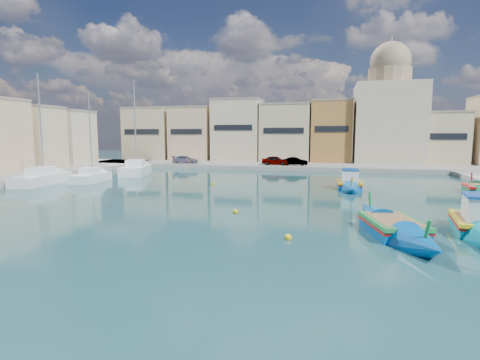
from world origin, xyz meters
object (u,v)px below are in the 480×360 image
(luzzu_cyan_mid, at_px, (479,190))
(yacht_north, at_px, (139,169))
(church_block, at_px, (388,112))
(yacht_mid, at_px, (54,178))
(luzzu_blue_cabin, at_px, (349,185))
(yacht_midnorth, at_px, (98,177))
(luzzu_turquoise_cabin, at_px, (478,225))
(luzzu_blue_south, at_px, (393,229))

(luzzu_cyan_mid, relative_size, yacht_north, 0.72)
(church_block, bearing_deg, yacht_mid, -141.36)
(luzzu_blue_cabin, bearing_deg, yacht_midnorth, 179.43)
(luzzu_cyan_mid, bearing_deg, luzzu_blue_cabin, 178.25)
(yacht_mid, bearing_deg, yacht_north, 68.06)
(yacht_mid, bearing_deg, luzzu_blue_cabin, 4.42)
(church_block, relative_size, luzzu_turquoise_cabin, 1.90)
(yacht_mid, bearing_deg, luzzu_cyan_mid, 2.81)
(luzzu_turquoise_cabin, distance_m, yacht_midnorth, 35.36)
(luzzu_blue_south, height_order, yacht_north, yacht_north)
(luzzu_blue_south, xyz_separation_m, yacht_mid, (-31.38, 13.59, 0.17))
(luzzu_blue_cabin, relative_size, luzzu_cyan_mid, 0.92)
(luzzu_cyan_mid, relative_size, yacht_mid, 0.76)
(luzzu_blue_south, xyz_separation_m, yacht_north, (-27.16, 24.06, 0.20))
(luzzu_blue_south, distance_m, yacht_midnorth, 32.17)
(yacht_midnorth, bearing_deg, yacht_north, 85.26)
(luzzu_turquoise_cabin, distance_m, yacht_north, 38.77)
(yacht_north, xyz_separation_m, yacht_mid, (-4.22, -10.47, -0.03))
(yacht_north, relative_size, yacht_mid, 1.06)
(luzzu_turquoise_cabin, height_order, luzzu_blue_cabin, luzzu_turquoise_cabin)
(church_block, height_order, luzzu_cyan_mid, church_block)
(luzzu_cyan_mid, bearing_deg, luzzu_turquoise_cabin, -109.12)
(luzzu_turquoise_cabin, xyz_separation_m, luzzu_blue_south, (-4.34, -1.46, -0.09))
(luzzu_blue_cabin, bearing_deg, luzzu_cyan_mid, -1.75)
(luzzu_cyan_mid, bearing_deg, church_block, 98.04)
(luzzu_turquoise_cabin, distance_m, luzzu_cyan_mid, 14.95)
(yacht_midnorth, bearing_deg, luzzu_blue_cabin, -0.57)
(luzzu_blue_cabin, distance_m, yacht_mid, 30.07)
(church_block, height_order, luzzu_turquoise_cabin, church_block)
(luzzu_blue_cabin, xyz_separation_m, yacht_midnorth, (-26.42, 0.26, 0.05))
(church_block, xyz_separation_m, luzzu_blue_south, (-5.37, -42.96, -8.11))
(church_block, xyz_separation_m, yacht_midnorth, (-33.18, -26.79, -8.01))
(luzzu_turquoise_cabin, relative_size, luzzu_cyan_mid, 1.12)
(luzzu_blue_cabin, bearing_deg, luzzu_blue_south, -84.98)
(luzzu_cyan_mid, distance_m, yacht_mid, 40.66)
(luzzu_blue_south, bearing_deg, luzzu_blue_cabin, 95.02)
(luzzu_cyan_mid, relative_size, luzzu_blue_south, 0.89)
(yacht_north, bearing_deg, yacht_midnorth, -94.74)
(luzzu_blue_cabin, relative_size, luzzu_blue_south, 0.82)
(yacht_north, bearing_deg, luzzu_turquoise_cabin, -35.65)
(luzzu_turquoise_cabin, xyz_separation_m, yacht_north, (-31.50, 22.59, 0.11))
(yacht_mid, bearing_deg, yacht_midnorth, 35.92)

